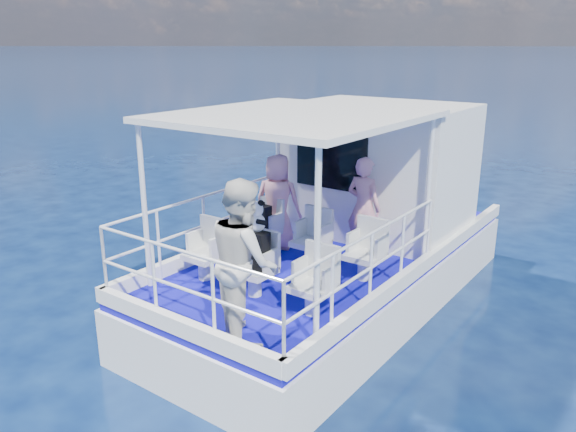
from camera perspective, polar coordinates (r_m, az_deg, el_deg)
The scene contains 20 objects.
ground at distance 8.63m, azimuth 1.45°, elevation -10.93°, with size 2000.00×2000.00×0.00m, color #08163A.
hull at distance 9.38m, azimuth 4.97°, elevation -8.57°, with size 3.00×7.00×1.60m, color white.
deck at distance 9.04m, azimuth 5.11°, elevation -3.71°, with size 2.90×6.90×0.10m, color #100BA0.
cabin at distance 9.81m, azimuth 9.23°, elevation 4.81°, with size 2.85×2.00×2.20m, color white.
canopy at distance 7.51m, azimuth 0.74°, elevation 10.12°, with size 3.00×3.20×0.08m, color white.
canopy_posts at distance 7.69m, azimuth 0.49°, elevation 1.62°, with size 2.77×2.97×2.20m.
railings at distance 7.62m, azimuth -0.94°, elevation -3.26°, with size 2.84×3.59×1.00m, color white, non-canonical shape.
seat_port_fwd at distance 8.82m, azimuth -2.57°, elevation -2.53°, with size 0.48×0.46×0.38m, color silver.
seat_center_fwd at distance 8.32m, azimuth 2.29°, elevation -3.76°, with size 0.48×0.46×0.38m, color silver.
seat_stbd_fwd at distance 7.90m, azimuth 7.74°, elevation -5.10°, with size 0.48×0.46×0.38m, color silver.
seat_port_aft at distance 7.92m, azimuth -8.47°, elevation -5.06°, with size 0.48×0.46×0.38m, color silver.
seat_center_aft at distance 7.36m, azimuth -3.41°, elevation -6.67°, with size 0.48×0.46×0.38m, color silver.
seat_stbd_aft at distance 6.87m, azimuth 2.47°, elevation -8.46°, with size 0.48×0.46×0.38m, color silver.
passenger_port_fwd at distance 8.86m, azimuth -1.07°, elevation 1.44°, with size 0.57×0.41×1.52m, color pink.
passenger_stbd_fwd at distance 8.56m, azimuth 7.69°, elevation 0.86°, with size 0.57×0.37×1.56m, color #D18798.
passenger_stbd_aft at distance 6.13m, azimuth -4.54°, elevation -4.48°, with size 0.88×0.69×1.81m, color silver.
backpack_port at distance 8.62m, azimuth -2.83°, elevation -0.23°, with size 0.32×0.18×0.42m, color black.
backpack_center at distance 7.16m, azimuth -3.31°, elevation -3.52°, with size 0.34×0.19×0.51m, color black.
compact_camera at distance 8.55m, azimuth -2.71°, elevation 1.28°, with size 0.09×0.05×0.05m, color black.
panda at distance 7.02m, azimuth -3.25°, elevation 0.07°, with size 0.27×0.22×0.41m, color white, non-canonical shape.
Camera 1 is at (4.31, -6.27, 4.05)m, focal length 35.00 mm.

